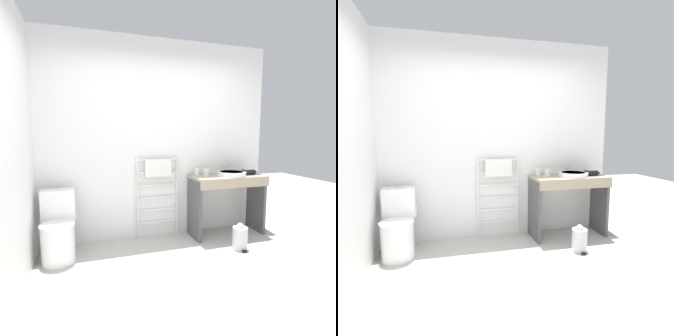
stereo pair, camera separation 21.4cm
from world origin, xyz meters
The scene contains 12 objects.
ground_plane centered at (0.00, 0.00, 0.00)m, with size 12.00×12.00×0.00m, color #B2AFA8.
wall_back centered at (0.00, 1.64, 1.34)m, with size 3.30×0.12×2.69m, color white.
wall_side centered at (-1.59, 0.79, 1.34)m, with size 0.12×2.34×2.69m, color white.
toilet centered at (-1.27, 1.22, 0.34)m, with size 0.38×0.53×0.79m.
towel_radiator centered at (0.00, 1.53, 0.81)m, with size 0.59×0.06×1.13m.
vanity_counter centered at (0.95, 1.32, 0.59)m, with size 1.04×0.50×0.85m.
sink_basin centered at (1.01, 1.30, 0.88)m, with size 0.40×0.40×0.06m.
faucet centered at (1.01, 1.52, 0.94)m, with size 0.02×0.10×0.14m.
cup_near_wall centered at (0.57, 1.50, 0.90)m, with size 0.08×0.08×0.09m.
cup_near_edge centered at (0.68, 1.44, 0.90)m, with size 0.08×0.08×0.10m.
hair_dryer centered at (1.30, 1.30, 0.89)m, with size 0.21×0.16×0.07m.
trash_bin centered at (0.86, 0.83, 0.15)m, with size 0.19×0.22×0.33m.
Camera 1 is at (-0.95, -1.88, 1.43)m, focal length 28.00 mm.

